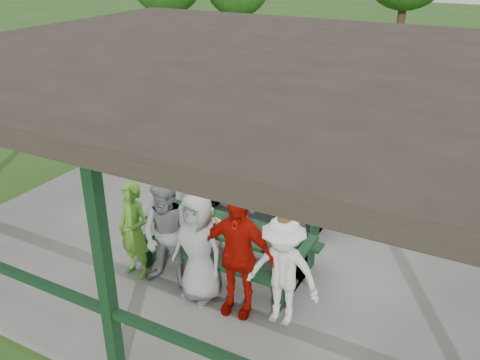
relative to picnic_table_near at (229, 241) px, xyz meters
The scene contains 16 objects.
ground 1.34m from the picnic_table_near, 96.29° to the left, with size 90.00×90.00×0.00m, color #285219.
concrete_slab 1.32m from the picnic_table_near, 96.29° to the left, with size 10.00×8.00×0.10m, color slate.
pavilion_structure 2.86m from the picnic_table_near, 96.29° to the left, with size 10.60×8.60×3.24m.
picnic_table_near is the anchor object (origin of this frame).
picnic_table_far 2.01m from the picnic_table_near, 95.19° to the left, with size 2.55×1.39×0.75m.
table_setting 0.32m from the picnic_table_near, 18.02° to the left, with size 2.34×0.45×0.10m.
contestant_green 1.51m from the picnic_table_near, 143.70° to the right, with size 0.58×0.38×1.58m, color #529228.
contestant_grey_left 1.09m from the picnic_table_near, 123.23° to the right, with size 0.84×0.66×1.73m, color gray.
contestant_grey_mid 0.96m from the picnic_table_near, 90.44° to the right, with size 0.83×0.54×1.70m, color #98979A.
contestant_red 1.18m from the picnic_table_near, 55.17° to the right, with size 1.08×0.45×1.84m, color #A70E05.
contestant_white_fedora 1.56m from the picnic_table_near, 32.98° to the right, with size 1.07×0.64×1.69m.
spectator_lblue 2.82m from the picnic_table_near, 99.12° to the left, with size 1.50×0.48×1.62m, color #94CDE5.
spectator_blue 3.98m from the picnic_table_near, 120.84° to the left, with size 0.66×0.43×1.80m, color #3F52A5.
spectator_grey 3.20m from the picnic_table_near, 69.18° to the left, with size 0.74×0.58×1.52m, color #9A9A9D.
pickup_truck 10.12m from the picnic_table_near, 85.34° to the left, with size 2.46×5.33×1.48m, color silver.
farm_trailer 10.15m from the picnic_table_near, 108.45° to the left, with size 4.07×2.06×1.41m.
Camera 1 is at (3.55, -7.23, 4.87)m, focal length 38.00 mm.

